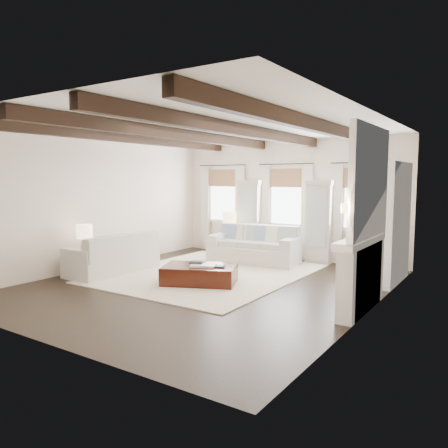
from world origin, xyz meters
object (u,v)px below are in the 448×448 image
Objects in this scene: side_table_front at (86,263)px; sofa_back at (255,248)px; side_table_back at (230,246)px; sofa_left at (115,257)px; ottoman at (200,275)px.

sofa_back is at bearing 53.40° from side_table_front.
side_table_front is 3.97m from side_table_back.
sofa_back is 3.52m from sofa_left.
side_table_back is (-1.17, 2.95, 0.12)m from ottoman.
sofa_left is 3.46× the size of side_table_back.
sofa_back is 1.09× the size of sofa_left.
sofa_left is 1.46× the size of ottoman.
sofa_left is at bearing -108.84° from side_table_back.
side_table_back is (-1.00, 0.35, -0.08)m from sofa_back.
sofa_back is 1.60× the size of ottoman.
sofa_left is 0.65m from side_table_front.
sofa_left is 3.99× the size of side_table_front.
sofa_left reaches higher than side_table_back.
side_table_back is at bearing 71.16° from sofa_left.
side_table_back is (1.48, 3.69, 0.04)m from side_table_front.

